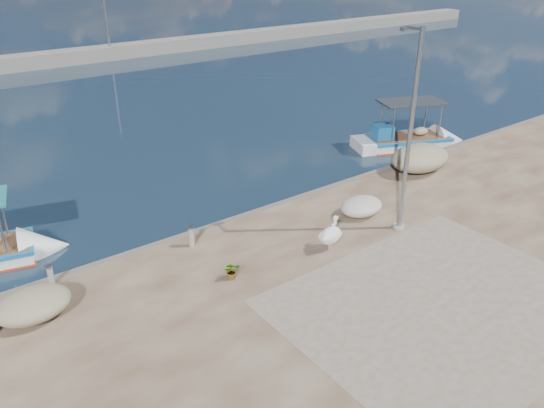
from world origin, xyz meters
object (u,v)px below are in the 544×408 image
(pelican, at_px, (331,235))
(lamp_post, at_px, (408,141))
(boat_right, at_px, (406,143))
(bollard_near, at_px, (191,236))

(pelican, height_order, lamp_post, lamp_post)
(boat_right, height_order, pelican, boat_right)
(pelican, distance_m, lamp_post, 4.09)
(pelican, xyz_separation_m, bollard_near, (-3.66, 2.94, -0.13))
(boat_right, xyz_separation_m, lamp_post, (-8.01, -6.42, 3.57))
(lamp_post, bearing_deg, boat_right, 38.72)
(boat_right, relative_size, pelican, 5.32)
(bollard_near, bearing_deg, boat_right, 11.97)
(pelican, bearing_deg, boat_right, 7.37)
(boat_right, height_order, lamp_post, lamp_post)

